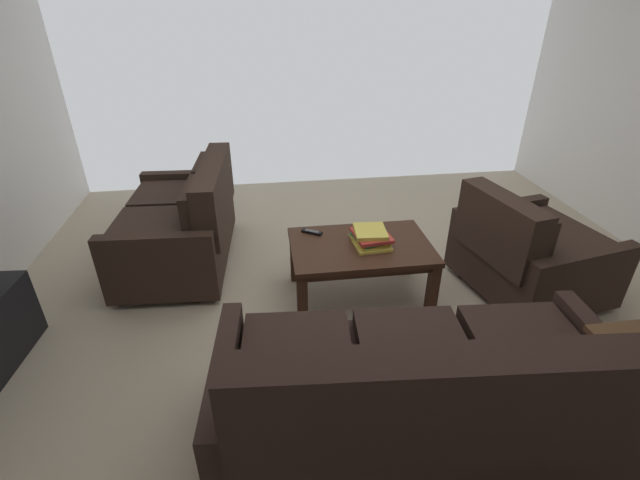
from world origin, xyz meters
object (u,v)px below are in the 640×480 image
coffee_table (361,252)px  armchair_side (527,252)px  tv_remote (312,232)px  sofa_main (421,396)px  book_stack (371,237)px  loveseat_near (183,223)px

coffee_table → armchair_side: armchair_side is taller
armchair_side → tv_remote: 1.63m
coffee_table → armchair_side: (-1.26, 0.11, -0.04)m
sofa_main → book_stack: 1.34m
coffee_table → tv_remote: bearing=-33.4°
sofa_main → tv_remote: 1.59m
sofa_main → book_stack: (-0.07, -1.33, 0.14)m
loveseat_near → book_stack: bearing=153.3°
coffee_table → tv_remote: size_ratio=6.40×
loveseat_near → tv_remote: bearing=154.2°
loveseat_near → coffee_table: (-1.36, 0.72, 0.02)m
sofa_main → loveseat_near: size_ratio=1.43×
sofa_main → armchair_side: sofa_main is taller
loveseat_near → armchair_side: bearing=162.6°
loveseat_near → book_stack: 1.61m
coffee_table → tv_remote: tv_remote is taller
loveseat_near → tv_remote: loveseat_near is taller
armchair_side → sofa_main: bearing=44.1°
loveseat_near → tv_remote: 1.15m
loveseat_near → armchair_side: 2.75m
sofa_main → tv_remote: (0.33, -1.55, 0.10)m
loveseat_near → tv_remote: (-1.03, 0.50, 0.10)m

